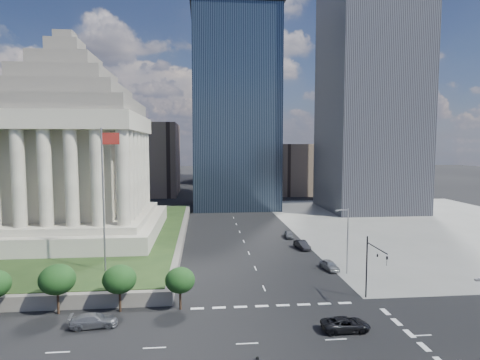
{
  "coord_description": "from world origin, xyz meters",
  "views": [
    {
      "loc": [
        -8.25,
        -32.67,
        19.46
      ],
      "look_at": [
        -3.59,
        16.92,
        15.16
      ],
      "focal_mm": 30.0,
      "sensor_mm": 36.0,
      "label": 1
    }
  ],
  "objects": [
    {
      "name": "building_filler_nw",
      "position": [
        -30.0,
        130.0,
        14.0
      ],
      "size": [
        24.0,
        30.0,
        28.0
      ],
      "primitive_type": "cube",
      "color": "#503D36",
      "rests_on": "ground"
    },
    {
      "name": "street_lamp_north",
      "position": [
        13.33,
        25.0,
        5.66
      ],
      "size": [
        2.13,
        0.22,
        10.0
      ],
      "color": "slate",
      "rests_on": "ground"
    },
    {
      "name": "plaza_terrace",
      "position": [
        -45.0,
        50.0,
        0.9
      ],
      "size": [
        66.0,
        70.0,
        1.8
      ],
      "primitive_type": "cube",
      "color": "#5F5A51",
      "rests_on": "ground"
    },
    {
      "name": "traffic_signal_ne",
      "position": [
        12.5,
        13.7,
        5.25
      ],
      "size": [
        0.3,
        5.74,
        8.0
      ],
      "color": "black",
      "rests_on": "ground"
    },
    {
      "name": "plaza_lawn",
      "position": [
        -45.0,
        50.0,
        1.85
      ],
      "size": [
        64.0,
        68.0,
        0.1
      ],
      "primitive_type": "cube",
      "color": "#1D3314",
      "rests_on": "plaza_terrace"
    },
    {
      "name": "highrise_ne",
      "position": [
        42.0,
        85.0,
        50.0
      ],
      "size": [
        26.0,
        28.0,
        100.0
      ],
      "primitive_type": "cube",
      "color": "black",
      "rests_on": "ground"
    },
    {
      "name": "skyscraper_tall",
      "position": [
        8.0,
        185.0,
        95.0
      ],
      "size": [
        40.0,
        40.0,
        190.0
      ],
      "primitive_type": "cube",
      "color": "slate",
      "rests_on": "ground"
    },
    {
      "name": "parked_sedan_far",
      "position": [
        9.83,
        49.27,
        0.73
      ],
      "size": [
        2.02,
        4.38,
        1.45
      ],
      "primitive_type": "imported",
      "rotation": [
        0.0,
        0.0,
        -0.07
      ],
      "color": "#4E5155",
      "rests_on": "ground"
    },
    {
      "name": "parked_sedan_mid",
      "position": [
        10.35,
        40.02,
        0.78
      ],
      "size": [
        4.95,
        2.43,
        1.56
      ],
      "primitive_type": "imported",
      "rotation": [
        0.0,
        0.0,
        0.17
      ],
      "color": "black",
      "rests_on": "ground"
    },
    {
      "name": "flagpole",
      "position": [
        -21.83,
        24.0,
        13.11
      ],
      "size": [
        2.52,
        0.24,
        20.0
      ],
      "color": "slate",
      "rests_on": "plaza_lawn"
    },
    {
      "name": "building_filler_ne",
      "position": [
        32.0,
        130.0,
        10.0
      ],
      "size": [
        20.0,
        30.0,
        20.0
      ],
      "primitive_type": "cube",
      "color": "#503D36",
      "rests_on": "ground"
    },
    {
      "name": "ground",
      "position": [
        0.0,
        100.0,
        0.0
      ],
      "size": [
        500.0,
        500.0,
        0.0
      ],
      "primitive_type": "plane",
      "color": "black",
      "rests_on": "ground"
    },
    {
      "name": "sidewalk_ne",
      "position": [
        46.0,
        60.0,
        0.01
      ],
      "size": [
        68.0,
        90.0,
        0.03
      ],
      "primitive_type": "cube",
      "color": "slate",
      "rests_on": "ground"
    },
    {
      "name": "parked_sedan_near",
      "position": [
        11.5,
        27.14,
        0.75
      ],
      "size": [
        4.59,
        2.4,
        1.49
      ],
      "primitive_type": "imported",
      "rotation": [
        0.0,
        0.0,
        0.15
      ],
      "color": "gray",
      "rests_on": "ground"
    },
    {
      "name": "pickup_truck",
      "position": [
        6.61,
        6.74,
        0.71
      ],
      "size": [
        5.16,
        2.44,
        1.42
      ],
      "primitive_type": "imported",
      "rotation": [
        0.0,
        0.0,
        1.59
      ],
      "color": "black",
      "rests_on": "ground"
    },
    {
      "name": "war_memorial",
      "position": [
        -34.0,
        48.0,
        21.4
      ],
      "size": [
        34.0,
        34.0,
        39.0
      ],
      "primitive_type": null,
      "color": "gray",
      "rests_on": "plaza_lawn"
    },
    {
      "name": "suv_grey",
      "position": [
        -20.01,
        10.17,
        0.73
      ],
      "size": [
        5.22,
        2.62,
        1.46
      ],
      "primitive_type": "imported",
      "rotation": [
        0.0,
        0.0,
        1.69
      ],
      "color": "#57595E",
      "rests_on": "ground"
    },
    {
      "name": "midrise_glass",
      "position": [
        2.0,
        95.0,
        30.0
      ],
      "size": [
        26.0,
        26.0,
        60.0
      ],
      "primitive_type": "cube",
      "color": "black",
      "rests_on": "ground"
    }
  ]
}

